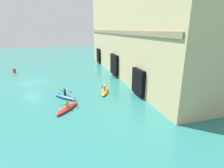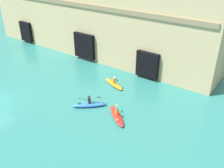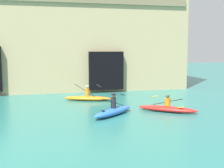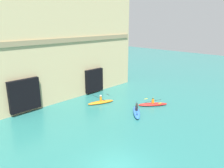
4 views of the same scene
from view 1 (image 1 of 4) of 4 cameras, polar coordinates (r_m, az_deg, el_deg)
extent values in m
plane|color=#28706B|center=(30.83, -25.13, 0.39)|extent=(120.00, 120.00, 0.00)
cube|color=tan|center=(32.73, 5.73, 16.84)|extent=(37.65, 5.75, 15.73)
cube|color=#847555|center=(31.75, 0.61, 16.64)|extent=(36.90, 0.24, 0.57)
cube|color=black|center=(43.88, -4.27, 9.25)|extent=(2.56, 0.70, 3.28)
cube|color=black|center=(31.36, 0.94, 6.37)|extent=(3.44, 0.70, 3.56)
cube|color=black|center=(22.23, 8.82, 0.74)|extent=(2.93, 0.70, 3.22)
ellipsoid|color=blue|center=(22.34, -15.05, -4.08)|extent=(3.08, 2.90, 0.42)
cylinder|color=#232328|center=(22.16, -15.15, -2.87)|extent=(0.29, 0.29, 0.58)
sphere|color=brown|center=(22.03, -15.23, -1.89)|extent=(0.22, 0.22, 0.22)
cylinder|color=#232328|center=(22.00, -15.25, -1.67)|extent=(0.28, 0.28, 0.06)
cylinder|color=black|center=(22.15, -15.16, -2.80)|extent=(1.66, 1.47, 0.74)
ellipsoid|color=black|center=(22.95, -16.76, -3.07)|extent=(0.44, 0.42, 0.18)
ellipsoid|color=black|center=(21.38, -13.43, -2.51)|extent=(0.44, 0.42, 0.18)
ellipsoid|color=red|center=(19.27, -14.33, -7.67)|extent=(3.27, 2.85, 0.35)
cylinder|color=orange|center=(19.10, -14.42, -6.57)|extent=(0.33, 0.33, 0.46)
sphere|color=brown|center=(18.98, -14.50, -5.66)|extent=(0.20, 0.20, 0.20)
cylinder|color=#4C6B4C|center=(18.95, -14.51, -5.44)|extent=(0.25, 0.25, 0.06)
cylinder|color=black|center=(19.10, -14.43, -6.51)|extent=(1.18, 1.62, 0.58)
ellipsoid|color=yellow|center=(18.74, -16.46, -7.97)|extent=(0.40, 0.46, 0.17)
ellipsoid|color=yellow|center=(19.49, -12.48, -5.09)|extent=(0.40, 0.46, 0.17)
ellipsoid|color=orange|center=(23.54, -2.38, -2.45)|extent=(3.44, 1.91, 0.34)
cylinder|color=orange|center=(23.39, -2.40, -1.44)|extent=(0.28, 0.28, 0.54)
sphere|color=tan|center=(23.28, -2.41, -0.58)|extent=(0.21, 0.21, 0.21)
cylinder|color=silver|center=(23.25, -2.41, -0.39)|extent=(0.26, 0.26, 0.06)
cylinder|color=black|center=(23.39, -2.40, -1.38)|extent=(1.70, 1.17, 1.12)
ellipsoid|color=black|center=(24.35, -1.66, -1.81)|extent=(0.44, 0.38, 0.25)
ellipsoid|color=black|center=(22.43, -3.20, -0.92)|extent=(0.44, 0.38, 0.25)
cylinder|color=red|center=(39.38, -29.26, 3.84)|extent=(0.50, 0.50, 0.81)
cone|color=white|center=(39.26, -29.40, 4.78)|extent=(0.43, 0.43, 0.52)
camera|label=2|loc=(18.17, -90.77, 20.25)|focal=40.00mm
camera|label=3|loc=(30.45, -49.34, 3.08)|focal=50.00mm
camera|label=4|loc=(41.19, -37.61, 16.54)|focal=35.00mm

